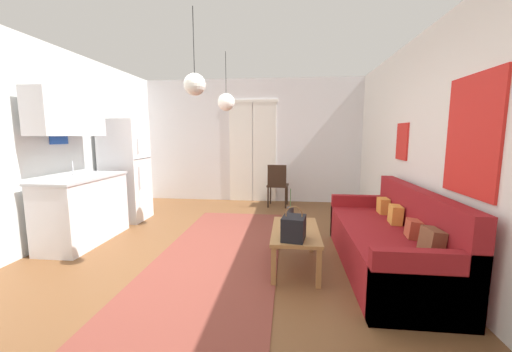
% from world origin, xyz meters
% --- Properties ---
extents(ground_plane, '(5.35, 7.46, 0.10)m').
position_xyz_m(ground_plane, '(0.00, 0.00, -0.05)').
color(ground_plane, brown).
extents(wall_back, '(4.95, 0.13, 2.69)m').
position_xyz_m(wall_back, '(0.00, 3.48, 1.34)').
color(wall_back, silver).
rests_on(wall_back, ground_plane).
extents(wall_right, '(0.12, 7.06, 2.69)m').
position_xyz_m(wall_right, '(2.42, -0.00, 1.35)').
color(wall_right, white).
rests_on(wall_right, ground_plane).
extents(wall_left, '(0.12, 7.06, 2.69)m').
position_xyz_m(wall_left, '(-2.42, 0.00, 1.35)').
color(wall_left, silver).
rests_on(wall_left, ground_plane).
extents(area_rug, '(1.46, 3.72, 0.01)m').
position_xyz_m(area_rug, '(-0.02, 0.35, 0.01)').
color(area_rug, brown).
rests_on(area_rug, ground_plane).
extents(couch, '(0.84, 2.19, 0.90)m').
position_xyz_m(couch, '(1.96, 0.11, 0.29)').
color(couch, maroon).
rests_on(couch, ground_plane).
extents(coffee_table, '(0.52, 1.01, 0.43)m').
position_xyz_m(coffee_table, '(0.91, 0.06, 0.38)').
color(coffee_table, '#A87542').
rests_on(coffee_table, ground_plane).
extents(bamboo_vase, '(0.08, 0.08, 0.43)m').
position_xyz_m(bamboo_vase, '(0.85, 0.25, 0.54)').
color(bamboo_vase, '#2D2D33').
rests_on(bamboo_vase, coffee_table).
extents(handbag, '(0.26, 0.30, 0.35)m').
position_xyz_m(handbag, '(0.88, -0.27, 0.55)').
color(handbag, black).
rests_on(handbag, coffee_table).
extents(refrigerator, '(0.66, 0.63, 1.74)m').
position_xyz_m(refrigerator, '(-1.98, 1.67, 0.87)').
color(refrigerator, white).
rests_on(refrigerator, ground_plane).
extents(kitchen_counter, '(0.59, 1.30, 2.05)m').
position_xyz_m(kitchen_counter, '(-2.02, 0.55, 0.78)').
color(kitchen_counter, silver).
rests_on(kitchen_counter, ground_plane).
extents(accent_chair, '(0.45, 0.43, 0.88)m').
position_xyz_m(accent_chair, '(0.60, 2.88, 0.50)').
color(accent_chair, black).
rests_on(accent_chair, ground_plane).
extents(pendant_lamp_near, '(0.21, 0.21, 0.83)m').
position_xyz_m(pendant_lamp_near, '(-0.11, -0.26, 1.97)').
color(pendant_lamp_near, black).
extents(pendant_lamp_far, '(0.26, 0.26, 0.85)m').
position_xyz_m(pendant_lamp_far, '(-0.12, 1.30, 1.97)').
color(pendant_lamp_far, black).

